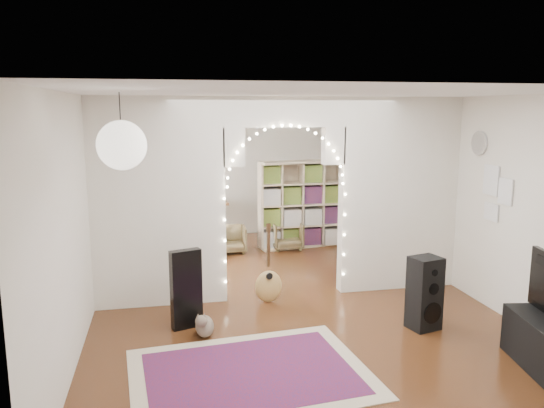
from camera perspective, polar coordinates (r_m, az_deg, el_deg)
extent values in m
plane|color=black|center=(7.46, 1.26, -9.69)|extent=(7.50, 7.50, 0.00)
cube|color=white|center=(7.02, 1.34, 11.52)|extent=(5.00, 7.50, 0.02)
cube|color=silver|center=(10.77, -3.20, 3.85)|extent=(5.00, 0.02, 2.70)
cube|color=silver|center=(3.67, 14.77, -9.07)|extent=(5.00, 0.02, 2.70)
cube|color=silver|center=(7.00, -19.07, -0.14)|extent=(0.02, 7.50, 2.70)
cube|color=silver|center=(8.05, 18.91, 1.16)|extent=(0.02, 7.50, 2.70)
cube|color=silver|center=(6.94, -12.10, 0.11)|extent=(1.70, 0.20, 2.70)
cube|color=silver|center=(7.66, 13.42, 0.99)|extent=(1.70, 0.20, 2.70)
cube|color=silver|center=(7.02, 1.34, 9.88)|extent=(1.60, 0.20, 0.40)
cube|color=white|center=(8.74, -17.48, 2.91)|extent=(0.04, 1.20, 1.40)
cylinder|color=white|center=(7.46, 21.45, 6.13)|extent=(0.03, 0.31, 0.31)
sphere|color=white|center=(4.46, -15.87, 6.10)|extent=(0.40, 0.40, 0.40)
cube|color=maroon|center=(5.41, -2.35, -17.73)|extent=(2.42, 1.91, 0.02)
cube|color=black|center=(6.32, -9.22, -9.03)|extent=(0.38, 0.23, 0.94)
ellipsoid|color=tan|center=(7.06, -0.38, -7.60)|extent=(0.38, 0.22, 0.44)
cube|color=black|center=(6.95, -0.38, -4.76)|extent=(0.05, 0.04, 0.50)
cube|color=black|center=(6.89, -0.38, -2.57)|extent=(0.06, 0.04, 0.11)
ellipsoid|color=brown|center=(6.19, -7.25, -12.91)|extent=(0.30, 0.38, 0.23)
sphere|color=brown|center=(6.03, -7.61, -12.38)|extent=(0.17, 0.17, 0.14)
cone|color=brown|center=(6.00, -7.96, -11.80)|extent=(0.04, 0.04, 0.05)
cone|color=brown|center=(6.00, -7.30, -11.77)|extent=(0.04, 0.04, 0.05)
cylinder|color=brown|center=(6.38, -6.83, -12.94)|extent=(0.10, 0.22, 0.07)
cube|color=black|center=(6.49, 16.08, -9.19)|extent=(0.39, 0.36, 0.86)
cylinder|color=black|center=(6.45, 16.88, -11.15)|extent=(0.25, 0.08, 0.25)
cylinder|color=black|center=(6.35, 17.02, -8.74)|extent=(0.13, 0.05, 0.13)
cylinder|color=black|center=(6.29, 17.11, -7.09)|extent=(0.08, 0.04, 0.08)
cube|color=#C9B492|center=(9.82, 3.13, 0.01)|extent=(1.61, 0.64, 1.60)
cube|color=brown|center=(10.51, -8.24, 0.19)|extent=(1.23, 0.85, 0.05)
cylinder|color=brown|center=(10.23, -10.89, -2.32)|extent=(0.05, 0.05, 0.70)
cylinder|color=brown|center=(10.34, -5.13, -2.04)|extent=(0.05, 0.05, 0.70)
cylinder|color=brown|center=(10.86, -11.10, -1.61)|extent=(0.05, 0.05, 0.70)
cylinder|color=brown|center=(10.96, -5.66, -1.35)|extent=(0.05, 0.05, 0.70)
imported|color=white|center=(10.49, -8.26, 0.84)|extent=(0.19, 0.19, 0.19)
imported|color=brown|center=(9.52, -4.39, -3.81)|extent=(0.53, 0.54, 0.48)
imported|color=brown|center=(9.73, 1.63, -3.41)|extent=(0.55, 0.57, 0.50)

